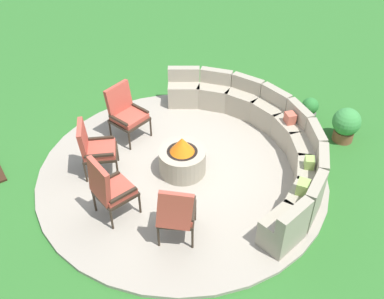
{
  "coord_description": "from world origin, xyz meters",
  "views": [
    {
      "loc": [
        4.97,
        -3.07,
        5.31
      ],
      "look_at": [
        0.0,
        0.2,
        0.45
      ],
      "focal_mm": 41.67,
      "sensor_mm": 36.0,
      "label": 1
    }
  ],
  "objects_px": {
    "lounge_chair_front_left": "(126,112)",
    "lounge_chair_front_right": "(94,147)",
    "potted_plant_2": "(346,124)",
    "fire_pit": "(182,158)",
    "curved_stone_bench": "(264,136)",
    "lounge_chair_back_left": "(109,188)",
    "potted_plant_0": "(310,110)",
    "lounge_chair_back_right": "(176,212)"
  },
  "relations": [
    {
      "from": "lounge_chair_front_left",
      "to": "lounge_chair_back_left",
      "type": "height_order",
      "value": "lounge_chair_back_left"
    },
    {
      "from": "lounge_chair_back_right",
      "to": "potted_plant_2",
      "type": "xyz_separation_m",
      "value": [
        -0.33,
        3.96,
        -0.23
      ]
    },
    {
      "from": "fire_pit",
      "to": "lounge_chair_back_right",
      "type": "height_order",
      "value": "lounge_chair_back_right"
    },
    {
      "from": "fire_pit",
      "to": "potted_plant_0",
      "type": "bearing_deg",
      "value": 88.66
    },
    {
      "from": "potted_plant_0",
      "to": "lounge_chair_back_left",
      "type": "bearing_deg",
      "value": -87.43
    },
    {
      "from": "fire_pit",
      "to": "curved_stone_bench",
      "type": "height_order",
      "value": "curved_stone_bench"
    },
    {
      "from": "lounge_chair_front_left",
      "to": "lounge_chair_front_right",
      "type": "xyz_separation_m",
      "value": [
        0.64,
        -0.91,
        -0.01
      ]
    },
    {
      "from": "curved_stone_bench",
      "to": "lounge_chair_back_left",
      "type": "relative_size",
      "value": 3.95
    },
    {
      "from": "curved_stone_bench",
      "to": "potted_plant_2",
      "type": "distance_m",
      "value": 1.64
    },
    {
      "from": "lounge_chair_back_left",
      "to": "lounge_chair_front_left",
      "type": "bearing_deg",
      "value": 139.15
    },
    {
      "from": "fire_pit",
      "to": "lounge_chair_back_left",
      "type": "height_order",
      "value": "lounge_chair_back_left"
    },
    {
      "from": "lounge_chair_front_left",
      "to": "potted_plant_0",
      "type": "bearing_deg",
      "value": 138.93
    },
    {
      "from": "lounge_chair_front_right",
      "to": "potted_plant_0",
      "type": "relative_size",
      "value": 1.91
    },
    {
      "from": "lounge_chair_back_left",
      "to": "potted_plant_2",
      "type": "height_order",
      "value": "lounge_chair_back_left"
    },
    {
      "from": "curved_stone_bench",
      "to": "lounge_chair_front_left",
      "type": "relative_size",
      "value": 4.31
    },
    {
      "from": "curved_stone_bench",
      "to": "lounge_chair_front_left",
      "type": "distance_m",
      "value": 2.6
    },
    {
      "from": "lounge_chair_back_left",
      "to": "potted_plant_0",
      "type": "xyz_separation_m",
      "value": [
        -0.2,
        4.44,
        -0.35
      ]
    },
    {
      "from": "lounge_chair_front_right",
      "to": "curved_stone_bench",
      "type": "bearing_deg",
      "value": 93.69
    },
    {
      "from": "lounge_chair_back_right",
      "to": "potted_plant_0",
      "type": "bearing_deg",
      "value": 54.3
    },
    {
      "from": "curved_stone_bench",
      "to": "lounge_chair_back_left",
      "type": "distance_m",
      "value": 3.03
    },
    {
      "from": "curved_stone_bench",
      "to": "lounge_chair_front_right",
      "type": "distance_m",
      "value": 3.03
    },
    {
      "from": "fire_pit",
      "to": "potted_plant_2",
      "type": "height_order",
      "value": "fire_pit"
    },
    {
      "from": "fire_pit",
      "to": "lounge_chair_front_right",
      "type": "relative_size",
      "value": 0.79
    },
    {
      "from": "lounge_chair_front_right",
      "to": "potted_plant_0",
      "type": "height_order",
      "value": "lounge_chair_front_right"
    },
    {
      "from": "lounge_chair_front_left",
      "to": "lounge_chair_front_right",
      "type": "distance_m",
      "value": 1.12
    },
    {
      "from": "lounge_chair_front_right",
      "to": "lounge_chair_back_left",
      "type": "height_order",
      "value": "lounge_chair_back_left"
    },
    {
      "from": "lounge_chair_front_left",
      "to": "potted_plant_0",
      "type": "xyz_separation_m",
      "value": [
        1.52,
        3.31,
        -0.32
      ]
    },
    {
      "from": "fire_pit",
      "to": "lounge_chair_front_right",
      "type": "xyz_separation_m",
      "value": [
        -0.81,
        -1.24,
        0.26
      ]
    },
    {
      "from": "fire_pit",
      "to": "potted_plant_2",
      "type": "bearing_deg",
      "value": 74.12
    },
    {
      "from": "potted_plant_0",
      "to": "potted_plant_2",
      "type": "bearing_deg",
      "value": 8.74
    },
    {
      "from": "lounge_chair_back_left",
      "to": "lounge_chair_back_right",
      "type": "xyz_separation_m",
      "value": [
        0.94,
        0.6,
        -0.03
      ]
    },
    {
      "from": "potted_plant_2",
      "to": "fire_pit",
      "type": "bearing_deg",
      "value": -105.88
    },
    {
      "from": "potted_plant_2",
      "to": "lounge_chair_front_right",
      "type": "bearing_deg",
      "value": -111.23
    },
    {
      "from": "curved_stone_bench",
      "to": "lounge_chair_back_left",
      "type": "bearing_deg",
      "value": -91.07
    },
    {
      "from": "lounge_chair_front_right",
      "to": "potted_plant_2",
      "type": "bearing_deg",
      "value": 94.46
    },
    {
      "from": "fire_pit",
      "to": "lounge_chair_front_left",
      "type": "bearing_deg",
      "value": -167.14
    },
    {
      "from": "curved_stone_bench",
      "to": "lounge_chair_back_left",
      "type": "height_order",
      "value": "lounge_chair_back_left"
    },
    {
      "from": "curved_stone_bench",
      "to": "potted_plant_0",
      "type": "height_order",
      "value": "curved_stone_bench"
    },
    {
      "from": "curved_stone_bench",
      "to": "lounge_chair_back_right",
      "type": "height_order",
      "value": "lounge_chair_back_right"
    },
    {
      "from": "lounge_chair_front_right",
      "to": "lounge_chair_back_left",
      "type": "distance_m",
      "value": 1.1
    },
    {
      "from": "fire_pit",
      "to": "lounge_chair_front_left",
      "type": "height_order",
      "value": "lounge_chair_front_left"
    },
    {
      "from": "curved_stone_bench",
      "to": "lounge_chair_front_left",
      "type": "bearing_deg",
      "value": -133.25
    }
  ]
}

